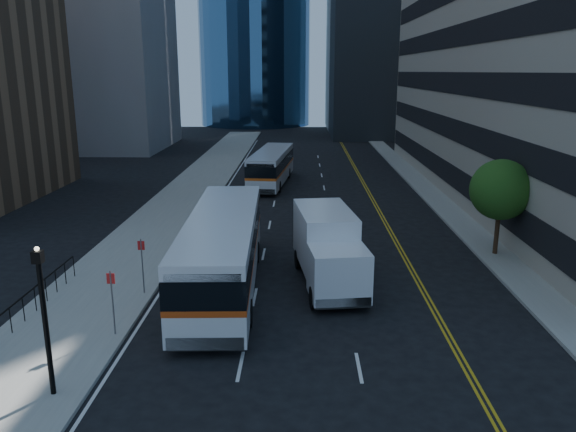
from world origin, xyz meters
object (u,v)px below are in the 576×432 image
(street_tree, at_px, (501,190))
(lamp_post, at_px, (44,315))
(box_truck, at_px, (328,248))
(bus_front, at_px, (223,249))
(bus_rear, at_px, (272,166))

(street_tree, relative_size, lamp_post, 1.12)
(lamp_post, height_order, box_truck, lamp_post)
(street_tree, height_order, bus_front, street_tree)
(lamp_post, relative_size, bus_rear, 0.39)
(bus_front, bearing_deg, street_tree, 17.47)
(lamp_post, xyz_separation_m, box_truck, (8.78, 9.69, -0.95))
(bus_front, relative_size, box_truck, 1.85)
(lamp_post, bearing_deg, street_tree, 37.87)
(street_tree, relative_size, bus_front, 0.38)
(street_tree, height_order, bus_rear, street_tree)
(bus_front, relative_size, bus_rear, 1.15)
(bus_rear, xyz_separation_m, box_truck, (3.85, -23.84, 0.16))
(bus_front, bearing_deg, bus_rear, 85.64)
(bus_rear, relative_size, box_truck, 1.60)
(bus_front, distance_m, box_truck, 4.83)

